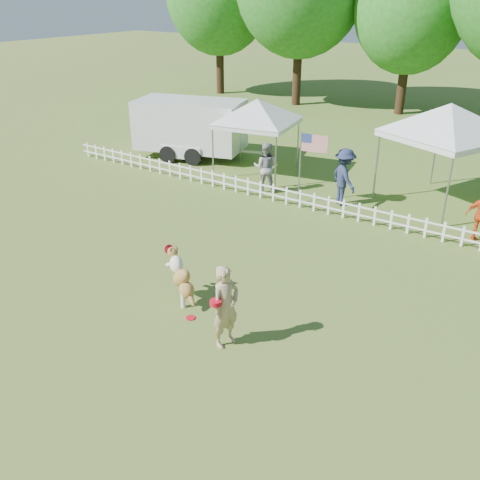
{
  "coord_description": "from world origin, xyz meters",
  "views": [
    {
      "loc": [
        6.72,
        -7.21,
        6.41
      ],
      "look_at": [
        0.37,
        2.0,
        1.1
      ],
      "focal_mm": 40.0,
      "sensor_mm": 36.0,
      "label": 1
    }
  ],
  "objects_px": {
    "handler": "(226,307)",
    "flag_pole": "(300,168)",
    "canopy_tent_right": "(443,156)",
    "cargo_trailer": "(190,128)",
    "dog": "(182,278)",
    "canopy_tent_left": "(257,138)",
    "spectator_a": "(265,167)",
    "spectator_b": "(344,177)",
    "frisbee_on_turf": "(191,318)"
  },
  "relations": [
    {
      "from": "canopy_tent_left",
      "to": "spectator_b",
      "type": "height_order",
      "value": "canopy_tent_left"
    },
    {
      "from": "flag_pole",
      "to": "spectator_b",
      "type": "height_order",
      "value": "flag_pole"
    },
    {
      "from": "dog",
      "to": "cargo_trailer",
      "type": "relative_size",
      "value": 0.22
    },
    {
      "from": "spectator_b",
      "to": "cargo_trailer",
      "type": "bearing_deg",
      "value": 26.85
    },
    {
      "from": "frisbee_on_turf",
      "to": "canopy_tent_right",
      "type": "distance_m",
      "value": 10.17
    },
    {
      "from": "canopy_tent_left",
      "to": "spectator_b",
      "type": "bearing_deg",
      "value": -26.1
    },
    {
      "from": "dog",
      "to": "handler",
      "type": "bearing_deg",
      "value": 1.97
    },
    {
      "from": "frisbee_on_turf",
      "to": "handler",
      "type": "bearing_deg",
      "value": -14.11
    },
    {
      "from": "canopy_tent_left",
      "to": "canopy_tent_right",
      "type": "xyz_separation_m",
      "value": [
        6.53,
        0.71,
        0.22
      ]
    },
    {
      "from": "canopy_tent_left",
      "to": "flag_pole",
      "type": "xyz_separation_m",
      "value": [
        2.8,
        -1.79,
        -0.19
      ]
    },
    {
      "from": "frisbee_on_turf",
      "to": "canopy_tent_right",
      "type": "xyz_separation_m",
      "value": [
        2.32,
        9.77,
        1.57
      ]
    },
    {
      "from": "cargo_trailer",
      "to": "spectator_a",
      "type": "distance_m",
      "value": 5.12
    },
    {
      "from": "canopy_tent_right",
      "to": "dog",
      "type": "bearing_deg",
      "value": -83.49
    },
    {
      "from": "handler",
      "to": "frisbee_on_turf",
      "type": "relative_size",
      "value": 8.3
    },
    {
      "from": "canopy_tent_left",
      "to": "canopy_tent_right",
      "type": "bearing_deg",
      "value": -4.34
    },
    {
      "from": "frisbee_on_turf",
      "to": "canopy_tent_left",
      "type": "xyz_separation_m",
      "value": [
        -4.21,
        9.06,
        1.35
      ]
    },
    {
      "from": "frisbee_on_turf",
      "to": "cargo_trailer",
      "type": "distance_m",
      "value": 12.17
    },
    {
      "from": "canopy_tent_right",
      "to": "cargo_trailer",
      "type": "height_order",
      "value": "canopy_tent_right"
    },
    {
      "from": "handler",
      "to": "canopy_tent_left",
      "type": "height_order",
      "value": "canopy_tent_left"
    },
    {
      "from": "canopy_tent_left",
      "to": "spectator_a",
      "type": "distance_m",
      "value": 2.06
    },
    {
      "from": "canopy_tent_left",
      "to": "spectator_b",
      "type": "relative_size",
      "value": 1.47
    },
    {
      "from": "handler",
      "to": "flag_pole",
      "type": "relative_size",
      "value": 0.73
    },
    {
      "from": "canopy_tent_right",
      "to": "handler",
      "type": "bearing_deg",
      "value": -72.81
    },
    {
      "from": "canopy_tent_left",
      "to": "canopy_tent_right",
      "type": "distance_m",
      "value": 6.57
    },
    {
      "from": "spectator_a",
      "to": "canopy_tent_left",
      "type": "bearing_deg",
      "value": -71.14
    },
    {
      "from": "canopy_tent_right",
      "to": "spectator_b",
      "type": "xyz_separation_m",
      "value": [
        -2.47,
        -1.84,
        -0.66
      ]
    },
    {
      "from": "canopy_tent_left",
      "to": "flag_pole",
      "type": "distance_m",
      "value": 3.33
    },
    {
      "from": "canopy_tent_right",
      "to": "cargo_trailer",
      "type": "distance_m",
      "value": 9.99
    },
    {
      "from": "canopy_tent_right",
      "to": "spectator_a",
      "type": "bearing_deg",
      "value": -133.23
    },
    {
      "from": "canopy_tent_left",
      "to": "cargo_trailer",
      "type": "height_order",
      "value": "canopy_tent_left"
    },
    {
      "from": "canopy_tent_right",
      "to": "spectator_b",
      "type": "relative_size",
      "value": 1.71
    },
    {
      "from": "canopy_tent_right",
      "to": "spectator_a",
      "type": "relative_size",
      "value": 1.84
    },
    {
      "from": "cargo_trailer",
      "to": "dog",
      "type": "bearing_deg",
      "value": -68.33
    },
    {
      "from": "dog",
      "to": "canopy_tent_left",
      "type": "xyz_separation_m",
      "value": [
        -3.62,
        8.61,
        0.77
      ]
    },
    {
      "from": "canopy_tent_left",
      "to": "spectator_a",
      "type": "height_order",
      "value": "canopy_tent_left"
    },
    {
      "from": "canopy_tent_left",
      "to": "flag_pole",
      "type": "relative_size",
      "value": 1.16
    },
    {
      "from": "spectator_a",
      "to": "spectator_b",
      "type": "height_order",
      "value": "spectator_b"
    },
    {
      "from": "frisbee_on_turf",
      "to": "flag_pole",
      "type": "height_order",
      "value": "flag_pole"
    },
    {
      "from": "canopy_tent_right",
      "to": "cargo_trailer",
      "type": "relative_size",
      "value": 0.59
    },
    {
      "from": "frisbee_on_turf",
      "to": "spectator_b",
      "type": "bearing_deg",
      "value": 91.13
    },
    {
      "from": "canopy_tent_left",
      "to": "spectator_b",
      "type": "distance_m",
      "value": 4.23
    },
    {
      "from": "handler",
      "to": "dog",
      "type": "height_order",
      "value": "handler"
    },
    {
      "from": "handler",
      "to": "spectator_a",
      "type": "distance_m",
      "value": 8.83
    },
    {
      "from": "cargo_trailer",
      "to": "flag_pole",
      "type": "distance_m",
      "value": 6.6
    },
    {
      "from": "canopy_tent_right",
      "to": "spectator_a",
      "type": "distance_m",
      "value": 5.69
    },
    {
      "from": "flag_pole",
      "to": "spectator_b",
      "type": "distance_m",
      "value": 1.44
    },
    {
      "from": "spectator_a",
      "to": "canopy_tent_right",
      "type": "bearing_deg",
      "value": -179.92
    },
    {
      "from": "cargo_trailer",
      "to": "flag_pole",
      "type": "bearing_deg",
      "value": -35.37
    },
    {
      "from": "frisbee_on_turf",
      "to": "spectator_a",
      "type": "bearing_deg",
      "value": 110.85
    },
    {
      "from": "frisbee_on_turf",
      "to": "spectator_a",
      "type": "height_order",
      "value": "spectator_a"
    }
  ]
}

